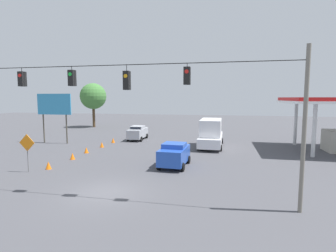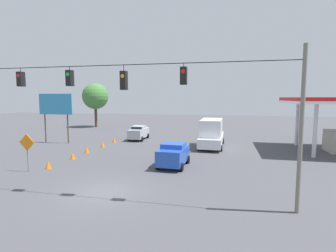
{
  "view_description": "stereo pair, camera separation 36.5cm",
  "coord_description": "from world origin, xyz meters",
  "px_view_note": "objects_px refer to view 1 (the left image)",
  "views": [
    {
      "loc": [
        -6.66,
        13.64,
        5.5
      ],
      "look_at": [
        -1.34,
        -11.09,
        2.76
      ],
      "focal_mm": 28.0,
      "sensor_mm": 36.0,
      "label": 1
    },
    {
      "loc": [
        -7.02,
        13.56,
        5.5
      ],
      "look_at": [
        -1.34,
        -11.09,
        2.76
      ],
      "focal_mm": 28.0,
      "sensor_mm": 36.0,
      "label": 2
    }
  ],
  "objects_px": {
    "box_truck_white_oncoming_far": "(211,133)",
    "sedan_silver_withflow_far": "(138,132)",
    "traffic_cone_third": "(86,150)",
    "traffic_cone_second": "(72,156)",
    "roadside_billboard": "(54,107)",
    "sedan_blue_crossing_near": "(174,154)",
    "traffic_cone_fifth": "(113,140)",
    "traffic_cone_nearest": "(48,165)",
    "work_zone_sign": "(27,146)",
    "overhead_signal_span": "(100,106)",
    "traffic_cone_fourth": "(102,145)",
    "tree_horizon_left": "(93,96)"
  },
  "relations": [
    {
      "from": "box_truck_white_oncoming_far",
      "to": "sedan_silver_withflow_far",
      "type": "height_order",
      "value": "box_truck_white_oncoming_far"
    },
    {
      "from": "box_truck_white_oncoming_far",
      "to": "traffic_cone_third",
      "type": "height_order",
      "value": "box_truck_white_oncoming_far"
    },
    {
      "from": "sedan_silver_withflow_far",
      "to": "traffic_cone_second",
      "type": "bearing_deg",
      "value": 79.82
    },
    {
      "from": "sedan_silver_withflow_far",
      "to": "box_truck_white_oncoming_far",
      "type": "bearing_deg",
      "value": 162.2
    },
    {
      "from": "roadside_billboard",
      "to": "box_truck_white_oncoming_far",
      "type": "bearing_deg",
      "value": -175.57
    },
    {
      "from": "sedan_blue_crossing_near",
      "to": "traffic_cone_fifth",
      "type": "height_order",
      "value": "sedan_blue_crossing_near"
    },
    {
      "from": "traffic_cone_nearest",
      "to": "work_zone_sign",
      "type": "xyz_separation_m",
      "value": [
        0.92,
        1.02,
        1.69
      ]
    },
    {
      "from": "sedan_silver_withflow_far",
      "to": "traffic_cone_second",
      "type": "relative_size",
      "value": 7.38
    },
    {
      "from": "sedan_blue_crossing_near",
      "to": "traffic_cone_fifth",
      "type": "relative_size",
      "value": 6.59
    },
    {
      "from": "traffic_cone_third",
      "to": "traffic_cone_fifth",
      "type": "relative_size",
      "value": 1.0
    },
    {
      "from": "box_truck_white_oncoming_far",
      "to": "sedan_blue_crossing_near",
      "type": "xyz_separation_m",
      "value": [
        2.44,
        9.11,
        -0.55
      ]
    },
    {
      "from": "sedan_blue_crossing_near",
      "to": "traffic_cone_third",
      "type": "distance_m",
      "value": 10.07
    },
    {
      "from": "traffic_cone_fifth",
      "to": "roadside_billboard",
      "type": "xyz_separation_m",
      "value": [
        6.78,
        1.64,
        4.08
      ]
    },
    {
      "from": "overhead_signal_span",
      "to": "roadside_billboard",
      "type": "bearing_deg",
      "value": -47.7
    },
    {
      "from": "traffic_cone_second",
      "to": "traffic_cone_third",
      "type": "height_order",
      "value": "same"
    },
    {
      "from": "sedan_blue_crossing_near",
      "to": "traffic_cone_fourth",
      "type": "height_order",
      "value": "sedan_blue_crossing_near"
    },
    {
      "from": "sedan_silver_withflow_far",
      "to": "traffic_cone_second",
      "type": "distance_m",
      "value": 12.03
    },
    {
      "from": "traffic_cone_second",
      "to": "overhead_signal_span",
      "type": "bearing_deg",
      "value": 131.35
    },
    {
      "from": "traffic_cone_fifth",
      "to": "work_zone_sign",
      "type": "distance_m",
      "value": 13.35
    },
    {
      "from": "traffic_cone_nearest",
      "to": "traffic_cone_third",
      "type": "relative_size",
      "value": 1.0
    },
    {
      "from": "sedan_blue_crossing_near",
      "to": "traffic_cone_nearest",
      "type": "relative_size",
      "value": 6.59
    },
    {
      "from": "traffic_cone_fifth",
      "to": "tree_horizon_left",
      "type": "distance_m",
      "value": 19.43
    },
    {
      "from": "box_truck_white_oncoming_far",
      "to": "roadside_billboard",
      "type": "height_order",
      "value": "roadside_billboard"
    },
    {
      "from": "traffic_cone_nearest",
      "to": "work_zone_sign",
      "type": "bearing_deg",
      "value": 47.96
    },
    {
      "from": "traffic_cone_fourth",
      "to": "traffic_cone_fifth",
      "type": "xyz_separation_m",
      "value": [
        0.01,
        -3.04,
        0.0
      ]
    },
    {
      "from": "box_truck_white_oncoming_far",
      "to": "sedan_blue_crossing_near",
      "type": "distance_m",
      "value": 9.45
    },
    {
      "from": "traffic_cone_nearest",
      "to": "roadside_billboard",
      "type": "bearing_deg",
      "value": -57.09
    },
    {
      "from": "tree_horizon_left",
      "to": "traffic_cone_fourth",
      "type": "bearing_deg",
      "value": 120.1
    },
    {
      "from": "sedan_silver_withflow_far",
      "to": "tree_horizon_left",
      "type": "distance_m",
      "value": 18.48
    },
    {
      "from": "traffic_cone_third",
      "to": "tree_horizon_left",
      "type": "xyz_separation_m",
      "value": [
        10.51,
        -21.49,
        5.45
      ]
    },
    {
      "from": "traffic_cone_fifth",
      "to": "tree_horizon_left",
      "type": "bearing_deg",
      "value": -55.23
    },
    {
      "from": "overhead_signal_span",
      "to": "sedan_silver_withflow_far",
      "type": "distance_m",
      "value": 20.22
    },
    {
      "from": "sedan_silver_withflow_far",
      "to": "tree_horizon_left",
      "type": "height_order",
      "value": "tree_horizon_left"
    },
    {
      "from": "box_truck_white_oncoming_far",
      "to": "traffic_cone_second",
      "type": "relative_size",
      "value": 12.17
    },
    {
      "from": "sedan_silver_withflow_far",
      "to": "traffic_cone_nearest",
      "type": "xyz_separation_m",
      "value": [
        2.13,
        15.1,
        -0.65
      ]
    },
    {
      "from": "work_zone_sign",
      "to": "traffic_cone_nearest",
      "type": "bearing_deg",
      "value": -132.04
    },
    {
      "from": "sedan_silver_withflow_far",
      "to": "roadside_billboard",
      "type": "bearing_deg",
      "value": 26.9
    },
    {
      "from": "traffic_cone_second",
      "to": "traffic_cone_third",
      "type": "bearing_deg",
      "value": -86.0
    },
    {
      "from": "box_truck_white_oncoming_far",
      "to": "sedan_blue_crossing_near",
      "type": "bearing_deg",
      "value": 75.03
    },
    {
      "from": "traffic_cone_fourth",
      "to": "roadside_billboard",
      "type": "distance_m",
      "value": 8.04
    },
    {
      "from": "overhead_signal_span",
      "to": "traffic_cone_nearest",
      "type": "height_order",
      "value": "overhead_signal_span"
    },
    {
      "from": "sedan_silver_withflow_far",
      "to": "traffic_cone_fourth",
      "type": "xyz_separation_m",
      "value": [
        2.18,
        5.95,
        -0.65
      ]
    },
    {
      "from": "sedan_silver_withflow_far",
      "to": "traffic_cone_fourth",
      "type": "distance_m",
      "value": 6.37
    },
    {
      "from": "sedan_blue_crossing_near",
      "to": "tree_horizon_left",
      "type": "xyz_separation_m",
      "value": [
        20.05,
        -24.63,
        4.76
      ]
    },
    {
      "from": "sedan_blue_crossing_near",
      "to": "traffic_cone_nearest",
      "type": "bearing_deg",
      "value": 17.14
    },
    {
      "from": "overhead_signal_span",
      "to": "traffic_cone_fifth",
      "type": "height_order",
      "value": "overhead_signal_span"
    },
    {
      "from": "box_truck_white_oncoming_far",
      "to": "traffic_cone_nearest",
      "type": "height_order",
      "value": "box_truck_white_oncoming_far"
    },
    {
      "from": "tree_horizon_left",
      "to": "traffic_cone_third",
      "type": "bearing_deg",
      "value": 116.06
    },
    {
      "from": "traffic_cone_third",
      "to": "work_zone_sign",
      "type": "xyz_separation_m",
      "value": [
        0.74,
        7.05,
        1.69
      ]
    },
    {
      "from": "sedan_blue_crossing_near",
      "to": "roadside_billboard",
      "type": "bearing_deg",
      "value": -25.34
    }
  ]
}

